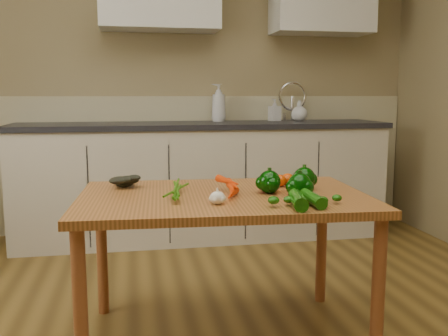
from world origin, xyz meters
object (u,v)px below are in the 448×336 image
Objects in this scene: pepper_c at (300,185)px; zucchini_b at (298,200)px; leafy_greens at (129,178)px; garlic_bulb at (217,198)px; tomato_a at (266,180)px; soap_bottle_b at (275,110)px; pepper_a at (269,182)px; carrot_bunch at (214,188)px; table at (223,211)px; pepper_b at (304,179)px; tomato_b at (280,181)px; zucchini_a at (313,199)px; tomato_c at (288,179)px; soap_bottle_c at (299,111)px; soap_bottle_a at (219,103)px.

pepper_c is 0.54× the size of zucchini_b.
leafy_greens is 0.57m from garlic_bulb.
pepper_c is at bearing -74.82° from tomato_a.
soap_bottle_b is 2.20m from garlic_bulb.
zucchini_b is at bearing -84.01° from pepper_a.
carrot_bunch is 2.27× the size of pepper_c.
table is 0.41m from pepper_b.
tomato_b is at bearing 25.22° from carrot_bunch.
table is 0.43m from zucchini_a.
carrot_bunch is at bearing -151.58° from tomato_a.
zucchini_b is (-0.07, -0.03, 0.00)m from zucchini_a.
tomato_a is 1.14× the size of tomato_c.
table is at bearing 72.91° from garlic_bulb.
garlic_bulb reaches higher than table.
tomato_a is 1.18× the size of tomato_b.
leafy_greens is at bearing -96.55° from soap_bottle_c.
soap_bottle_b is 1.93m from pepper_a.
soap_bottle_c is 2.15m from zucchini_a.
soap_bottle_b is 1.98m from leafy_greens.
table is at bearing 138.54° from zucchini_a.
garlic_bulb is at bearing -81.87° from soap_bottle_c.
soap_bottle_c reaches higher than garlic_bulb.
soap_bottle_b is 2.41× the size of tomato_a.
tomato_b is at bearing 27.19° from table.
tomato_a is (-0.07, 0.27, -0.02)m from pepper_c.
leafy_greens is 0.66m from tomato_a.
pepper_a is 0.29m from zucchini_a.
carrot_bunch is 1.30× the size of leafy_greens.
pepper_a is 1.61× the size of tomato_b.
pepper_b is 0.13m from tomato_b.
tomato_c is 0.48m from zucchini_b.
garlic_bulb is 0.49m from tomato_b.
garlic_bulb is (-0.36, -2.02, -0.35)m from soap_bottle_a.
soap_bottle_b is 2.22m from zucchini_b.
leafy_greens reaches higher than tomato_a.
soap_bottle_a is 1.67× the size of soap_bottle_b.
pepper_b reaches higher than pepper_a.
tomato_b reaches higher than zucchini_a.
carrot_bunch reaches higher than tomato_b.
tomato_c is (0.76, -0.10, -0.02)m from leafy_greens.
pepper_c is at bearing -115.90° from pepper_b.
tomato_b is (-0.65, -1.63, -0.28)m from soap_bottle_c.
pepper_a is 0.22m from tomato_c.
pepper_b is 0.54× the size of zucchini_b.
soap_bottle_c is 1.74m from tomato_c.
soap_bottle_b is at bearing 73.06° from pepper_a.
soap_bottle_a is at bearing 65.70° from leafy_greens.
tomato_a is at bearing -13.77° from soap_bottle_a.
leafy_greens is (-1.36, -1.51, -0.26)m from soap_bottle_c.
leafy_greens is at bearing 148.19° from carrot_bunch.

